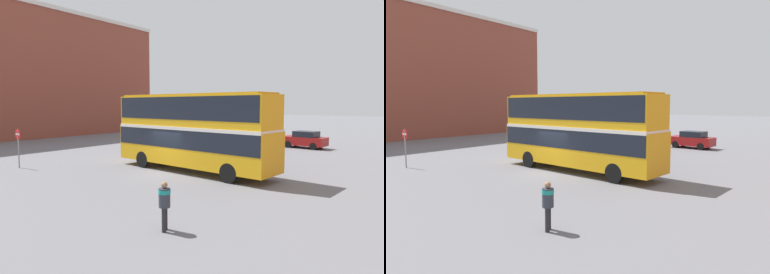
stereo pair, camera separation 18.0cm
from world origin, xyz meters
TOP-DOWN VIEW (x-y plane):
  - ground_plane at (0.00, 0.00)m, footprint 240.00×240.00m
  - building_row_left at (-31.40, 9.35)m, footprint 11.55×33.77m
  - double_decker_bus at (1.12, 1.40)m, footprint 11.38×3.45m
  - pedestrian_foreground at (6.38, -7.26)m, footprint 0.56×0.56m
  - parked_car_kerb_near at (2.98, 17.12)m, footprint 4.16×2.24m
  - parked_car_kerb_far at (-3.74, 13.54)m, footprint 4.74×2.42m
  - no_entry_sign at (-8.77, -4.42)m, footprint 0.67×0.08m

SIDE VIEW (x-z plane):
  - ground_plane at x=0.00m, z-range 0.00..0.00m
  - parked_car_kerb_far at x=-3.74m, z-range 0.01..1.57m
  - parked_car_kerb_near at x=2.98m, z-range 0.01..1.64m
  - pedestrian_foreground at x=6.38m, z-range 0.19..1.84m
  - no_entry_sign at x=-8.77m, z-range 0.46..3.04m
  - double_decker_bus at x=1.12m, z-range 0.36..5.17m
  - building_row_left at x=-31.40m, z-range 0.01..16.35m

